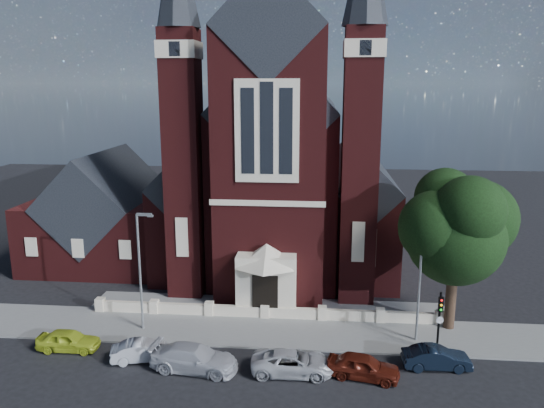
{
  "coord_description": "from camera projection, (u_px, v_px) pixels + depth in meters",
  "views": [
    {
      "loc": [
        3.64,
        -27.95,
        16.17
      ],
      "look_at": [
        -0.02,
        12.0,
        7.03
      ],
      "focal_mm": 35.0,
      "sensor_mm": 36.0,
      "label": 1
    }
  ],
  "objects": [
    {
      "name": "forecourt_wall",
      "position": [
        265.0,
        318.0,
        37.37
      ],
      "size": [
        24.0,
        0.4,
        0.9
      ],
      "primitive_type": "cube",
      "color": "beige",
      "rests_on": "ground"
    },
    {
      "name": "car_navy",
      "position": [
        436.0,
        358.0,
        30.69
      ],
      "size": [
        3.98,
        1.57,
        1.29
      ],
      "primitive_type": "imported",
      "rotation": [
        0.0,
        0.0,
        1.62
      ],
      "color": "black",
      "rests_on": "ground"
    },
    {
      "name": "ground",
      "position": [
        275.0,
        276.0,
        45.62
      ],
      "size": [
        120.0,
        120.0,
        0.0
      ],
      "primitive_type": "plane",
      "color": "black",
      "rests_on": "ground"
    },
    {
      "name": "car_white_suv",
      "position": [
        293.0,
        363.0,
        30.15
      ],
      "size": [
        4.79,
        2.28,
        1.32
      ],
      "primitive_type": "imported",
      "rotation": [
        0.0,
        0.0,
        1.59
      ],
      "color": "silver",
      "rests_on": "ground"
    },
    {
      "name": "traffic_signal",
      "position": [
        440.0,
        315.0,
        31.86
      ],
      "size": [
        0.28,
        0.42,
        4.0
      ],
      "color": "black",
      "rests_on": "ground"
    },
    {
      "name": "car_silver_a",
      "position": [
        143.0,
        351.0,
        31.58
      ],
      "size": [
        3.96,
        2.28,
        1.23
      ],
      "primitive_type": "imported",
      "rotation": [
        0.0,
        0.0,
        1.85
      ],
      "color": "silver",
      "rests_on": "ground"
    },
    {
      "name": "car_silver_b",
      "position": [
        194.0,
        358.0,
        30.47
      ],
      "size": [
        5.31,
        2.66,
        1.48
      ],
      "primitive_type": "imported",
      "rotation": [
        0.0,
        0.0,
        1.45
      ],
      "color": "#B8B9C0",
      "rests_on": "ground"
    },
    {
      "name": "car_dark_red",
      "position": [
        363.0,
        366.0,
        29.68
      ],
      "size": [
        4.31,
        2.41,
        1.39
      ],
      "primitive_type": "imported",
      "rotation": [
        0.0,
        0.0,
        1.37
      ],
      "color": "#54180E",
      "rests_on": "ground"
    },
    {
      "name": "street_tree",
      "position": [
        459.0,
        231.0,
        33.93
      ],
      "size": [
        6.4,
        6.6,
        10.7
      ],
      "color": "black",
      "rests_on": "ground"
    },
    {
      "name": "church",
      "position": [
        282.0,
        168.0,
        51.51
      ],
      "size": [
        20.01,
        34.9,
        29.2
      ],
      "color": "#461213",
      "rests_on": "ground"
    },
    {
      "name": "car_lime_van",
      "position": [
        68.0,
        340.0,
        32.79
      ],
      "size": [
        3.86,
        1.61,
        1.3
      ],
      "primitive_type": "imported",
      "rotation": [
        0.0,
        0.0,
        1.59
      ],
      "color": "#B5C828",
      "rests_on": "ground"
    },
    {
      "name": "forecourt_paving",
      "position": [
        268.0,
        307.0,
        39.31
      ],
      "size": [
        26.0,
        3.0,
        0.14
      ],
      "primitive_type": "cube",
      "color": "slate",
      "rests_on": "ground"
    },
    {
      "name": "street_lamp_left",
      "position": [
        141.0,
        265.0,
        34.62
      ],
      "size": [
        1.16,
        0.22,
        8.09
      ],
      "color": "gray",
      "rests_on": "ground"
    },
    {
      "name": "parish_hall",
      "position": [
        106.0,
        218.0,
        49.06
      ],
      "size": [
        12.0,
        12.2,
        10.24
      ],
      "color": "#461213",
      "rests_on": "ground"
    },
    {
      "name": "street_lamp_right",
      "position": [
        422.0,
        274.0,
        33.02
      ],
      "size": [
        1.16,
        0.22,
        8.09
      ],
      "color": "gray",
      "rests_on": "ground"
    },
    {
      "name": "pavement_strip",
      "position": [
        262.0,
        331.0,
        35.42
      ],
      "size": [
        60.0,
        5.0,
        0.12
      ],
      "primitive_type": "cube",
      "color": "slate",
      "rests_on": "ground"
    }
  ]
}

